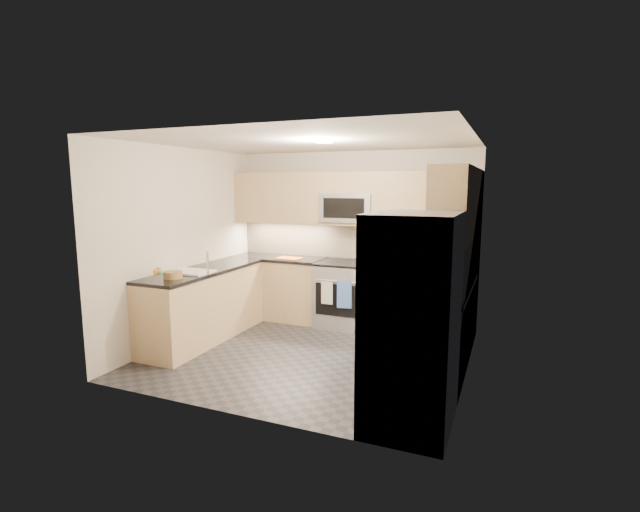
{
  "coord_description": "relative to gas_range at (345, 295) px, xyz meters",
  "views": [
    {
      "loc": [
        2.17,
        -4.87,
        2.02
      ],
      "look_at": [
        0.0,
        0.35,
        1.15
      ],
      "focal_mm": 26.0,
      "sensor_mm": 36.0,
      "label": 1
    }
  ],
  "objects": [
    {
      "name": "floor",
      "position": [
        0.0,
        -1.28,
        -0.46
      ],
      "size": [
        3.6,
        3.2,
        0.0
      ],
      "primitive_type": "cube",
      "color": "black",
      "rests_on": "ground"
    },
    {
      "name": "ceiling",
      "position": [
        0.0,
        -1.28,
        2.04
      ],
      "size": [
        3.6,
        3.2,
        0.02
      ],
      "primitive_type": "cube",
      "color": "beige",
      "rests_on": "wall_back"
    },
    {
      "name": "wall_back",
      "position": [
        0.0,
        0.32,
        0.79
      ],
      "size": [
        3.6,
        0.02,
        2.5
      ],
      "primitive_type": "cube",
      "color": "beige",
      "rests_on": "floor"
    },
    {
      "name": "wall_front",
      "position": [
        0.0,
        -2.88,
        0.79
      ],
      "size": [
        3.6,
        0.02,
        2.5
      ],
      "primitive_type": "cube",
      "color": "beige",
      "rests_on": "floor"
    },
    {
      "name": "wall_left",
      "position": [
        -1.8,
        -1.28,
        0.79
      ],
      "size": [
        0.02,
        3.2,
        2.5
      ],
      "primitive_type": "cube",
      "color": "beige",
      "rests_on": "floor"
    },
    {
      "name": "wall_right",
      "position": [
        1.8,
        -1.28,
        0.79
      ],
      "size": [
        0.02,
        3.2,
        2.5
      ],
      "primitive_type": "cube",
      "color": "beige",
      "rests_on": "floor"
    },
    {
      "name": "base_cab_back_left",
      "position": [
        -1.09,
        0.02,
        -0.01
      ],
      "size": [
        1.42,
        0.6,
        0.9
      ],
      "primitive_type": "cube",
      "color": "tan",
      "rests_on": "floor"
    },
    {
      "name": "base_cab_back_right",
      "position": [
        1.09,
        0.02,
        -0.01
      ],
      "size": [
        1.42,
        0.6,
        0.9
      ],
      "primitive_type": "cube",
      "color": "tan",
      "rests_on": "floor"
    },
    {
      "name": "base_cab_right",
      "position": [
        1.5,
        -1.12,
        -0.01
      ],
      "size": [
        0.6,
        1.7,
        0.9
      ],
      "primitive_type": "cube",
      "color": "tan",
      "rests_on": "floor"
    },
    {
      "name": "base_cab_peninsula",
      "position": [
        -1.5,
        -1.28,
        -0.01
      ],
      "size": [
        0.6,
        2.0,
        0.9
      ],
      "primitive_type": "cube",
      "color": "tan",
      "rests_on": "floor"
    },
    {
      "name": "countertop_back_left",
      "position": [
        -1.09,
        0.02,
        0.47
      ],
      "size": [
        1.42,
        0.63,
        0.04
      ],
      "primitive_type": "cube",
      "color": "black",
      "rests_on": "base_cab_back_left"
    },
    {
      "name": "countertop_back_right",
      "position": [
        1.09,
        0.02,
        0.47
      ],
      "size": [
        1.42,
        0.63,
        0.04
      ],
      "primitive_type": "cube",
      "color": "black",
      "rests_on": "base_cab_back_right"
    },
    {
      "name": "countertop_right",
      "position": [
        1.5,
        -1.12,
        0.47
      ],
      "size": [
        0.63,
        1.7,
        0.04
      ],
      "primitive_type": "cube",
      "color": "black",
      "rests_on": "base_cab_right"
    },
    {
      "name": "countertop_peninsula",
      "position": [
        -1.5,
        -1.28,
        0.47
      ],
      "size": [
        0.63,
        2.0,
        0.04
      ],
      "primitive_type": "cube",
      "color": "black",
      "rests_on": "base_cab_peninsula"
    },
    {
      "name": "upper_cab_back",
      "position": [
        0.0,
        0.15,
        1.37
      ],
      "size": [
        3.6,
        0.35,
        0.75
      ],
      "primitive_type": "cube",
      "color": "tan",
      "rests_on": "wall_back"
    },
    {
      "name": "upper_cab_right",
      "position": [
        1.62,
        -1.0,
        1.37
      ],
      "size": [
        0.35,
        1.95,
        0.75
      ],
      "primitive_type": "cube",
      "color": "tan",
      "rests_on": "wall_right"
    },
    {
      "name": "backsplash_back",
      "position": [
        0.0,
        0.32,
        0.74
      ],
      "size": [
        3.6,
        0.01,
        0.51
      ],
      "primitive_type": "cube",
      "color": "tan",
      "rests_on": "wall_back"
    },
    {
      "name": "backsplash_right",
      "position": [
        1.8,
        -0.82,
        0.74
      ],
      "size": [
        0.01,
        2.3,
        0.51
      ],
      "primitive_type": "cube",
      "color": "tan",
      "rests_on": "wall_right"
    },
    {
      "name": "gas_range",
      "position": [
        0.0,
        0.0,
        0.0
      ],
      "size": [
        0.76,
        0.65,
        0.91
      ],
      "primitive_type": "cube",
      "color": "#98999F",
      "rests_on": "floor"
    },
    {
      "name": "range_cooktop",
      "position": [
        0.0,
        0.0,
        0.46
      ],
      "size": [
        0.76,
        0.65,
        0.03
      ],
      "primitive_type": "cube",
      "color": "black",
      "rests_on": "gas_range"
    },
    {
      "name": "oven_door_glass",
      "position": [
        0.0,
        -0.33,
        -0.01
      ],
      "size": [
        0.62,
        0.02,
        0.45
      ],
      "primitive_type": "cube",
      "color": "black",
      "rests_on": "gas_range"
    },
    {
      "name": "oven_handle",
      "position": [
        0.0,
        -0.35,
        0.26
      ],
      "size": [
        0.6,
        0.02,
        0.02
      ],
      "primitive_type": "cylinder",
      "rotation": [
        0.0,
        1.57,
        0.0
      ],
      "color": "#B2B5BA",
      "rests_on": "gas_range"
    },
    {
      "name": "microwave",
      "position": [
        0.0,
        0.12,
        1.24
      ],
      "size": [
        0.76,
        0.4,
        0.4
      ],
      "primitive_type": "cube",
      "color": "#95969C",
      "rests_on": "upper_cab_back"
    },
    {
      "name": "microwave_door",
      "position": [
        0.0,
        -0.08,
        1.24
      ],
      "size": [
        0.6,
        0.01,
        0.28
      ],
      "primitive_type": "cube",
      "color": "black",
      "rests_on": "microwave"
    },
    {
      "name": "refrigerator",
      "position": [
        1.45,
        -2.43,
        0.45
      ],
      "size": [
        0.7,
        0.9,
        1.8
      ],
      "primitive_type": "cube",
      "color": "#919398",
      "rests_on": "floor"
    },
    {
      "name": "fridge_handle_left",
      "position": [
        1.08,
        -2.61,
        0.49
      ],
      "size": [
        0.02,
        0.02,
        1.2
      ],
      "primitive_type": "cylinder",
      "color": "#B2B5BA",
      "rests_on": "refrigerator"
    },
    {
      "name": "fridge_handle_right",
      "position": [
        1.08,
        -2.25,
        0.49
      ],
      "size": [
        0.02,
        0.02,
        1.2
      ],
      "primitive_type": "cylinder",
      "color": "#B2B5BA",
      "rests_on": "refrigerator"
    },
    {
      "name": "sink_basin",
      "position": [
        -1.5,
        -1.53,
        0.42
      ],
      "size": [
        0.52,
        0.38,
        0.16
      ],
      "primitive_type": "cube",
      "color": "white",
      "rests_on": "base_cab_peninsula"
    },
    {
      "name": "faucet",
      "position": [
        -1.24,
        -1.53,
        0.62
      ],
      "size": [
        0.03,
        0.03,
        0.28
      ],
      "primitive_type": "cylinder",
      "color": "silver",
      "rests_on": "countertop_peninsula"
    },
    {
      "name": "utensil_bowl",
      "position": [
        1.48,
        0.04,
        0.56
      ],
      "size": [
        0.36,
        0.36,
        0.16
      ],
      "primitive_type": "cylinder",
      "rotation": [
        0.0,
        0.0,
        0.39
      ],
      "color": "green",
      "rests_on": "countertop_back_right"
    },
    {
      "name": "cutting_board",
      "position": [
        -0.85,
        -0.07,
        0.49
      ],
      "size": [
        0.37,
        0.27,
        0.01
      ],
      "primitive_type": "cube",
      "rotation": [
        0.0,
        0.0,
        -0.04
      ],
      "color": "#CA5313",
      "rests_on": "countertop_back_left"
    },
    {
      "name": "fruit_basket",
      "position": [
        -1.46,
        -1.9,
        0.52
      ],
      "size": [
        0.24,
        0.24,
        0.08
      ],
      "primitive_type": "cylinder",
      "rotation": [
        0.0,
        0.0,
        0.13
      ],
      "color": "olive",
      "rests_on": "countertop_peninsula"
    },
    {
      "name": "fruit_apple",
      "position": [
        -1.52,
        -2.06,
        0.6
      ],
      "size": [
        0.07,
        0.07,
        0.07
      ],
      "primitive_type": "sphere",
      "color": "#A13612",
      "rests_on": "fruit_basket"
    },
    {
      "name": "fruit_pear",
      "position": [
        -1.44,
        -2.12,
        0.6
      ],
      "size": [
        0.06,
        0.06,
        0.06
      ],
      "primitive_type": "sphere",
      "color": "green",
      "rests_on": "fruit_basket"
    },
    {
      "name": "dish_towel_check",
      "position": [
        -0.13,
        -0.37,
        0.1
      ],
      "size": [
        0.17,
        0.02,
        0.31
      ],
      "primitive_type": "cube",
      "rotation": [
        0.0,
        0.0,
        0.02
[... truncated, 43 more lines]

